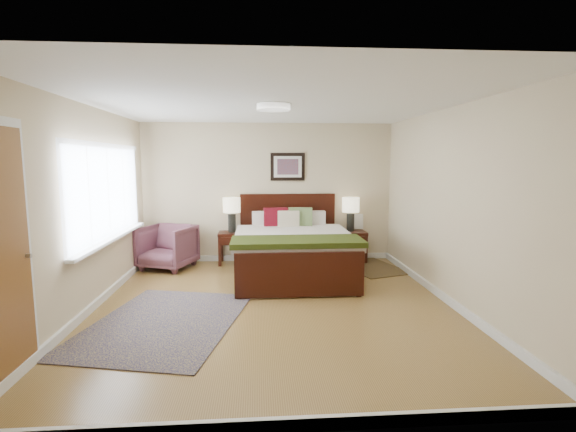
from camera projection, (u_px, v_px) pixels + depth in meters
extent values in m
plane|color=olive|center=(274.00, 306.00, 5.28)|extent=(5.00, 5.00, 0.00)
cube|color=beige|center=(268.00, 193.00, 7.59)|extent=(4.50, 0.04, 2.50)
cube|color=beige|center=(290.00, 252.00, 2.65)|extent=(4.50, 0.04, 2.50)
cube|color=beige|center=(85.00, 209.00, 4.95)|extent=(0.04, 5.00, 2.50)
cube|color=beige|center=(451.00, 206.00, 5.28)|extent=(0.04, 5.00, 2.50)
cube|color=white|center=(273.00, 104.00, 4.95)|extent=(4.50, 5.00, 0.02)
cube|color=silver|center=(107.00, 193.00, 5.63)|extent=(0.02, 2.72, 1.32)
cube|color=silver|center=(108.00, 193.00, 5.63)|extent=(0.01, 2.60, 1.20)
cube|color=silver|center=(113.00, 238.00, 5.71)|extent=(0.10, 2.72, 0.04)
cylinder|color=#999999|center=(29.00, 256.00, 3.64)|extent=(0.04, 0.04, 0.04)
cylinder|color=white|center=(273.00, 107.00, 4.96)|extent=(0.40, 0.40, 0.07)
cylinder|color=beige|center=(273.00, 104.00, 4.95)|extent=(0.44, 0.44, 0.01)
cube|color=black|center=(288.00, 227.00, 7.66)|extent=(1.73, 0.06, 1.21)
cube|color=black|center=(300.00, 275.00, 5.53)|extent=(1.73, 0.06, 0.60)
cube|color=black|center=(241.00, 256.00, 6.55)|extent=(0.06, 2.17, 0.19)
cube|color=black|center=(344.00, 254.00, 6.67)|extent=(0.06, 2.17, 0.19)
cube|color=silver|center=(293.00, 246.00, 6.59)|extent=(1.63, 2.15, 0.24)
cube|color=silver|center=(293.00, 237.00, 6.47)|extent=(1.81, 1.92, 0.11)
cube|color=#27340F|center=(297.00, 242.00, 5.84)|extent=(1.85, 0.70, 0.08)
cube|color=silver|center=(267.00, 219.00, 7.37)|extent=(0.54, 0.18, 0.28)
cube|color=silver|center=(310.00, 219.00, 7.42)|extent=(0.54, 0.18, 0.28)
cube|color=#5D0A16|center=(276.00, 218.00, 7.26)|extent=(0.42, 0.17, 0.35)
cube|color=#617C47|center=(300.00, 217.00, 7.29)|extent=(0.42, 0.16, 0.35)
cube|color=beige|center=(288.00, 219.00, 7.19)|extent=(0.37, 0.13, 0.30)
cube|color=black|center=(288.00, 167.00, 7.53)|extent=(0.62, 0.03, 0.50)
cube|color=silver|center=(288.00, 167.00, 7.51)|extent=(0.50, 0.01, 0.38)
cube|color=#A52D23|center=(288.00, 167.00, 7.50)|extent=(0.38, 0.01, 0.28)
cube|color=black|center=(232.00, 233.00, 7.41)|extent=(0.48, 0.43, 0.05)
cube|color=black|center=(220.00, 251.00, 7.24)|extent=(0.05, 0.05, 0.52)
cube|color=black|center=(244.00, 251.00, 7.27)|extent=(0.05, 0.05, 0.52)
cube|color=black|center=(221.00, 247.00, 7.61)|extent=(0.05, 0.05, 0.52)
cube|color=black|center=(244.00, 247.00, 7.64)|extent=(0.05, 0.05, 0.52)
cube|color=black|center=(232.00, 241.00, 7.22)|extent=(0.42, 0.03, 0.14)
cube|color=black|center=(350.00, 233.00, 7.56)|extent=(0.56, 0.42, 0.05)
cube|color=black|center=(338.00, 250.00, 7.40)|extent=(0.05, 0.05, 0.51)
cube|color=black|center=(366.00, 249.00, 7.44)|extent=(0.05, 0.05, 0.51)
cube|color=black|center=(335.00, 246.00, 7.76)|extent=(0.05, 0.05, 0.51)
cube|color=black|center=(361.00, 245.00, 7.80)|extent=(0.05, 0.05, 0.51)
cube|color=black|center=(353.00, 240.00, 7.38)|extent=(0.50, 0.03, 0.14)
cube|color=black|center=(350.00, 254.00, 7.61)|extent=(0.50, 0.36, 0.03)
cube|color=black|center=(350.00, 252.00, 7.61)|extent=(0.21, 0.26, 0.03)
cube|color=black|center=(350.00, 250.00, 7.61)|extent=(0.21, 0.26, 0.03)
cube|color=black|center=(350.00, 248.00, 7.60)|extent=(0.21, 0.26, 0.03)
cylinder|color=black|center=(232.00, 223.00, 7.38)|extent=(0.14, 0.14, 0.32)
cylinder|color=black|center=(232.00, 213.00, 7.36)|extent=(0.02, 0.02, 0.06)
cylinder|color=#F3E7B9|center=(232.00, 205.00, 7.34)|extent=(0.30, 0.30, 0.26)
cylinder|color=black|center=(350.00, 222.00, 7.54)|extent=(0.14, 0.14, 0.32)
cylinder|color=black|center=(351.00, 213.00, 7.51)|extent=(0.02, 0.02, 0.06)
cylinder|color=#F3E7B9|center=(351.00, 205.00, 7.50)|extent=(0.30, 0.30, 0.26)
imported|color=brown|center=(167.00, 247.00, 7.08)|extent=(1.03, 1.05, 0.74)
cube|color=#0F0D41|center=(165.00, 322.00, 4.72)|extent=(1.98, 2.46, 0.01)
cube|color=black|center=(371.00, 267.00, 7.19)|extent=(1.17, 1.45, 0.01)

